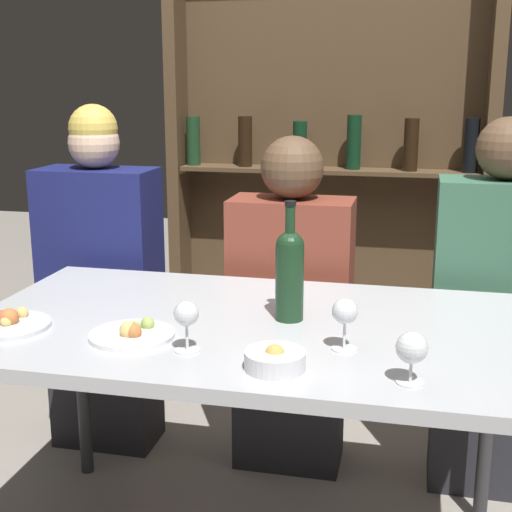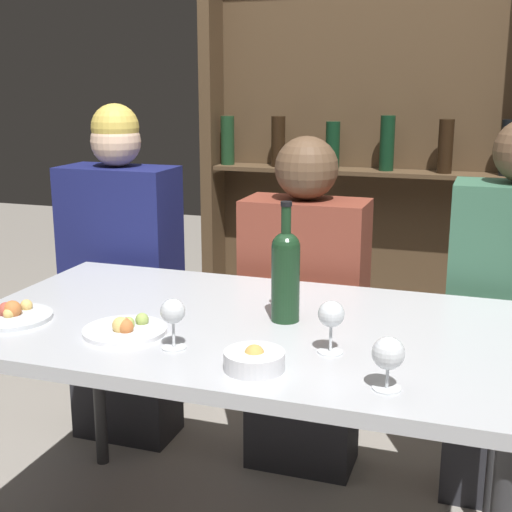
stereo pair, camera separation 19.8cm
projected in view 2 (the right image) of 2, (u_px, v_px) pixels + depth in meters
dining_table at (241, 342)px, 1.91m from camera, size 1.48×0.86×0.75m
wine_rack_wall at (363, 115)px, 3.35m from camera, size 1.55×0.21×2.39m
wine_bottle at (286, 271)px, 1.88m from camera, size 0.08×0.08×0.32m
wine_glass_0 at (388, 355)px, 1.47m from camera, size 0.07×0.07×0.12m
wine_glass_1 at (331, 316)px, 1.66m from camera, size 0.06×0.06×0.13m
wine_glass_3 at (173, 314)px, 1.69m from camera, size 0.06×0.06×0.12m
food_plate_0 at (10, 315)px, 1.92m from camera, size 0.23×0.23×0.05m
food_plate_1 at (126, 328)px, 1.81m from camera, size 0.21×0.21×0.05m
snack_bowl at (254, 360)px, 1.58m from camera, size 0.14×0.14×0.06m
seated_person_left at (123, 286)px, 2.71m from camera, size 0.42×0.22×1.29m
seated_person_center at (304, 318)px, 2.50m from camera, size 0.42×0.22×1.19m
seated_person_right at (510, 330)px, 2.28m from camera, size 0.40×0.22×1.26m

